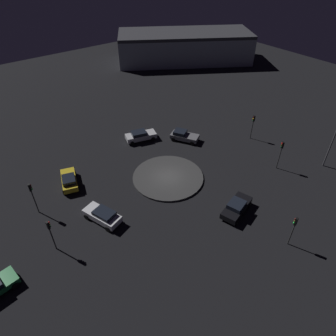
% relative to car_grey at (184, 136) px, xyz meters
% --- Properties ---
extents(ground_plane, '(117.51, 117.51, 0.00)m').
position_rel_car_grey_xyz_m(ground_plane, '(5.69, -7.46, -0.77)').
color(ground_plane, black).
extents(roundabout_island, '(9.17, 9.17, 0.23)m').
position_rel_car_grey_xyz_m(roundabout_island, '(5.69, -7.46, -0.65)').
color(roundabout_island, '#383838').
rests_on(roundabout_island, ground_plane).
extents(car_grey, '(4.55, 3.73, 1.52)m').
position_rel_car_grey_xyz_m(car_grey, '(0.00, 0.00, 0.00)').
color(car_grey, slate).
rests_on(car_grey, ground_plane).
extents(car_yellow, '(4.60, 3.00, 1.53)m').
position_rel_car_grey_xyz_m(car_yellow, '(-0.79, -18.11, 0.02)').
color(car_yellow, gold).
rests_on(car_yellow, ground_plane).
extents(car_silver, '(3.08, 4.91, 1.51)m').
position_rel_car_grey_xyz_m(car_silver, '(-4.06, -5.21, 0.02)').
color(car_silver, silver).
rests_on(car_silver, ground_plane).
extents(car_white, '(4.70, 3.11, 1.51)m').
position_rel_car_grey_xyz_m(car_white, '(7.10, -17.64, 0.04)').
color(car_white, white).
rests_on(car_white, ground_plane).
extents(car_black, '(3.06, 4.88, 1.54)m').
position_rel_car_grey_xyz_m(car_black, '(15.26, -5.12, 0.02)').
color(car_black, black).
rests_on(car_black, ground_plane).
extents(traffic_light_south, '(0.35, 0.39, 4.22)m').
position_rel_car_grey_xyz_m(traffic_light_south, '(1.49, -22.84, 2.23)').
color(traffic_light_south, '#2D2D2D').
rests_on(traffic_light_south, ground_plane).
extents(traffic_light_north, '(0.30, 0.36, 3.89)m').
position_rel_car_grey_xyz_m(traffic_light_north, '(5.98, 8.47, 2.02)').
color(traffic_light_north, '#2D2D2D').
rests_on(traffic_light_north, ground_plane).
extents(traffic_light_east, '(0.38, 0.34, 3.80)m').
position_rel_car_grey_xyz_m(traffic_light_east, '(21.53, -4.28, 1.95)').
color(traffic_light_east, '#2D2D2D').
rests_on(traffic_light_east, ground_plane).
extents(traffic_light_northeast, '(0.37, 0.40, 4.17)m').
position_rel_car_grey_xyz_m(traffic_light_northeast, '(13.09, 5.38, 2.20)').
color(traffic_light_northeast, '#2D2D2D').
rests_on(traffic_light_northeast, ground_plane).
extents(traffic_light_south_near, '(0.32, 0.37, 3.98)m').
position_rel_car_grey_xyz_m(traffic_light_south_near, '(7.58, -23.19, 2.07)').
color(traffic_light_south_near, '#2D2D2D').
rests_on(traffic_light_south_near, ground_plane).
extents(store_building, '(26.86, 32.97, 6.75)m').
position_rel_car_grey_xyz_m(store_building, '(-28.01, 23.89, 2.61)').
color(store_building, '#8C939E').
rests_on(store_building, ground_plane).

